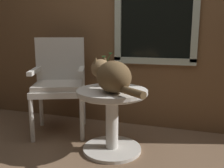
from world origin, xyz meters
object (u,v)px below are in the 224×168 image
wicker_side_table (112,111)px  pewter_vase_with_ivy (104,76)px  cat (112,76)px  wicker_chair (59,80)px

wicker_side_table → pewter_vase_with_ivy: size_ratio=2.02×
cat → pewter_vase_with_ivy: pewter_vase_with_ivy is taller
wicker_side_table → wicker_chair: wicker_chair is taller
pewter_vase_with_ivy → wicker_chair: bearing=163.1°
wicker_chair → pewter_vase_with_ivy: wicker_chair is taller
cat → wicker_chair: bearing=151.1°
wicker_side_table → wicker_chair: bearing=156.2°
wicker_side_table → pewter_vase_with_ivy: pewter_vase_with_ivy is taller
wicker_chair → cat: wicker_chair is taller
wicker_side_table → wicker_chair: size_ratio=0.62×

